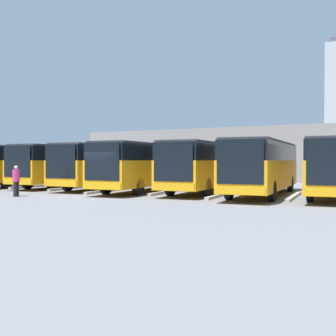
{
  "coord_description": "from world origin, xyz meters",
  "views": [
    {
      "loc": [
        -14.77,
        18.79,
        2.06
      ],
      "look_at": [
        -1.21,
        -5.77,
        1.54
      ],
      "focal_mm": 45.0,
      "sensor_mm": 36.0,
      "label": 1
    }
  ],
  "objects_px": {
    "bus_1": "(263,165)",
    "pedestrian": "(16,180)",
    "bus_0": "(336,165)",
    "bus_3": "(148,165)",
    "bus_5": "(71,164)",
    "bus_2": "(207,165)",
    "bus_6": "(29,164)",
    "bus_4": "(110,164)"
  },
  "relations": [
    {
      "from": "bus_1",
      "to": "pedestrian",
      "type": "relative_size",
      "value": 6.7
    },
    {
      "from": "bus_0",
      "to": "bus_1",
      "type": "relative_size",
      "value": 1.0
    },
    {
      "from": "bus_3",
      "to": "bus_0",
      "type": "bearing_deg",
      "value": 179.98
    },
    {
      "from": "pedestrian",
      "to": "bus_5",
      "type": "bearing_deg",
      "value": -171.27
    },
    {
      "from": "bus_5",
      "to": "bus_3",
      "type": "bearing_deg",
      "value": 166.6
    },
    {
      "from": "bus_1",
      "to": "bus_2",
      "type": "height_order",
      "value": "same"
    },
    {
      "from": "bus_6",
      "to": "pedestrian",
      "type": "height_order",
      "value": "bus_6"
    },
    {
      "from": "bus_6",
      "to": "bus_0",
      "type": "bearing_deg",
      "value": 176.11
    },
    {
      "from": "bus_6",
      "to": "bus_3",
      "type": "bearing_deg",
      "value": 172.22
    },
    {
      "from": "bus_4",
      "to": "bus_1",
      "type": "bearing_deg",
      "value": 170.93
    },
    {
      "from": "bus_1",
      "to": "bus_3",
      "type": "distance_m",
      "value": 7.77
    },
    {
      "from": "pedestrian",
      "to": "bus_3",
      "type": "bearing_deg",
      "value": 135.9
    },
    {
      "from": "bus_0",
      "to": "bus_3",
      "type": "height_order",
      "value": "same"
    },
    {
      "from": "bus_3",
      "to": "bus_5",
      "type": "distance_m",
      "value": 7.84
    },
    {
      "from": "bus_1",
      "to": "bus_5",
      "type": "xyz_separation_m",
      "value": [
        15.53,
        -0.82,
        0.0
      ]
    },
    {
      "from": "bus_2",
      "to": "bus_6",
      "type": "relative_size",
      "value": 1.0
    },
    {
      "from": "bus_2",
      "to": "bus_6",
      "type": "height_order",
      "value": "same"
    },
    {
      "from": "bus_2",
      "to": "bus_3",
      "type": "bearing_deg",
      "value": 8.53
    },
    {
      "from": "bus_5",
      "to": "bus_6",
      "type": "height_order",
      "value": "same"
    },
    {
      "from": "bus_0",
      "to": "bus_4",
      "type": "xyz_separation_m",
      "value": [
        15.53,
        0.21,
        0.0
      ]
    },
    {
      "from": "bus_1",
      "to": "bus_3",
      "type": "height_order",
      "value": "same"
    },
    {
      "from": "bus_1",
      "to": "bus_3",
      "type": "xyz_separation_m",
      "value": [
        7.76,
        0.24,
        0.0
      ]
    },
    {
      "from": "bus_0",
      "to": "bus_1",
      "type": "height_order",
      "value": "same"
    },
    {
      "from": "bus_4",
      "to": "pedestrian",
      "type": "bearing_deg",
      "value": 81.7
    },
    {
      "from": "bus_4",
      "to": "bus_0",
      "type": "bearing_deg",
      "value": 175.14
    },
    {
      "from": "bus_1",
      "to": "pedestrian",
      "type": "xyz_separation_m",
      "value": [
        12.03,
        7.57,
        -0.82
      ]
    },
    {
      "from": "bus_0",
      "to": "pedestrian",
      "type": "distance_m",
      "value": 18.05
    },
    {
      "from": "bus_1",
      "to": "bus_5",
      "type": "bearing_deg",
      "value": -8.67
    },
    {
      "from": "bus_2",
      "to": "pedestrian",
      "type": "bearing_deg",
      "value": 39.93
    },
    {
      "from": "bus_1",
      "to": "pedestrian",
      "type": "bearing_deg",
      "value": 26.53
    },
    {
      "from": "bus_4",
      "to": "bus_5",
      "type": "xyz_separation_m",
      "value": [
        3.88,
        -0.12,
        0.0
      ]
    },
    {
      "from": "bus_2",
      "to": "bus_4",
      "type": "distance_m",
      "value": 7.76
    },
    {
      "from": "bus_0",
      "to": "bus_3",
      "type": "relative_size",
      "value": 1.0
    },
    {
      "from": "bus_2",
      "to": "pedestrian",
      "type": "distance_m",
      "value": 11.67
    },
    {
      "from": "bus_2",
      "to": "bus_5",
      "type": "relative_size",
      "value": 1.0
    },
    {
      "from": "bus_1",
      "to": "bus_2",
      "type": "xyz_separation_m",
      "value": [
        3.88,
        -0.74,
        0.0
      ]
    },
    {
      "from": "bus_4",
      "to": "bus_6",
      "type": "xyz_separation_m",
      "value": [
        7.76,
        0.5,
        0.0
      ]
    },
    {
      "from": "bus_1",
      "to": "bus_4",
      "type": "height_order",
      "value": "same"
    },
    {
      "from": "bus_0",
      "to": "pedestrian",
      "type": "bearing_deg",
      "value": 22.4
    },
    {
      "from": "bus_5",
      "to": "bus_6",
      "type": "bearing_deg",
      "value": 3.47
    },
    {
      "from": "bus_1",
      "to": "bus_6",
      "type": "height_order",
      "value": "same"
    },
    {
      "from": "bus_1",
      "to": "bus_3",
      "type": "bearing_deg",
      "value": -3.89
    }
  ]
}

